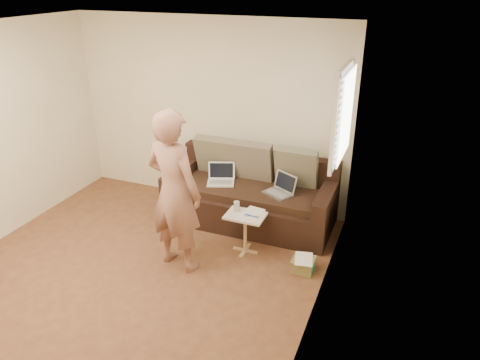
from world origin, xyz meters
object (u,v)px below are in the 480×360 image
(drinking_glass, at_px, (237,206))
(laptop_silver, at_px, (278,194))
(side_table, at_px, (245,233))
(sofa, at_px, (250,193))
(striped_box, at_px, (303,265))
(person, at_px, (174,192))
(laptop_white, at_px, (221,183))

(drinking_glass, bearing_deg, laptop_silver, 59.65)
(laptop_silver, distance_m, side_table, 0.71)
(sofa, bearing_deg, striped_box, -40.82)
(side_table, height_order, drinking_glass, drinking_glass)
(person, bearing_deg, sofa, -97.77)
(sofa, xyz_separation_m, striped_box, (0.96, -0.83, -0.35))
(sofa, distance_m, drinking_glass, 0.67)
(person, relative_size, side_table, 3.70)
(laptop_white, bearing_deg, laptop_silver, -22.49)
(laptop_silver, relative_size, striped_box, 1.40)
(laptop_white, relative_size, side_table, 0.70)
(laptop_silver, bearing_deg, drinking_glass, -91.45)
(striped_box, bearing_deg, person, -163.85)
(person, height_order, side_table, person)
(side_table, relative_size, striped_box, 2.00)
(side_table, xyz_separation_m, drinking_glass, (-0.13, 0.05, 0.31))
(laptop_silver, xyz_separation_m, laptop_white, (-0.81, 0.03, 0.00))
(sofa, height_order, person, person)
(drinking_glass, xyz_separation_m, striped_box, (0.89, -0.18, -0.48))
(sofa, relative_size, side_table, 4.36)
(person, xyz_separation_m, drinking_glass, (0.49, 0.58, -0.37))
(side_table, xyz_separation_m, striped_box, (0.75, -0.12, -0.17))
(laptop_white, distance_m, striped_box, 1.63)
(person, bearing_deg, laptop_silver, -114.54)
(sofa, relative_size, laptop_white, 6.20)
(sofa, height_order, striped_box, sofa)
(sofa, bearing_deg, laptop_silver, -11.15)
(laptop_white, height_order, drinking_glass, laptop_white)
(laptop_white, height_order, striped_box, laptop_white)
(side_table, relative_size, drinking_glass, 4.20)
(drinking_glass, height_order, striped_box, drinking_glass)
(sofa, xyz_separation_m, side_table, (0.20, -0.70, -0.17))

